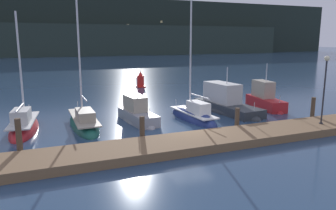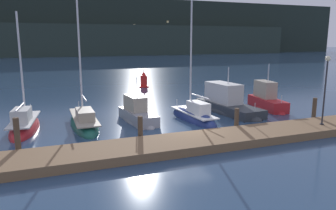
{
  "view_description": "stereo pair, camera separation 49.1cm",
  "coord_description": "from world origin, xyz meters",
  "px_view_note": "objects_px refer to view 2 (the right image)",
  "views": [
    {
      "loc": [
        -8.34,
        -16.98,
        5.59
      ],
      "look_at": [
        0.0,
        3.3,
        1.2
      ],
      "focal_mm": 35.0,
      "sensor_mm": 36.0,
      "label": 1
    },
    {
      "loc": [
        -7.89,
        -17.16,
        5.59
      ],
      "look_at": [
        0.0,
        3.3,
        1.2
      ],
      "focal_mm": 35.0,
      "sensor_mm": 36.0,
      "label": 2
    }
  ],
  "objects_px": {
    "sailboat_berth_1": "(25,128)",
    "motorboat_berth_3": "(138,117)",
    "motorboat_berth_6": "(267,103)",
    "dock_lamppost": "(326,80)",
    "sailboat_berth_4": "(194,118)",
    "channel_buoy": "(144,81)",
    "motorboat_berth_5": "(227,107)",
    "sailboat_berth_2": "(84,124)"
  },
  "relations": [
    {
      "from": "sailboat_berth_1",
      "to": "motorboat_berth_3",
      "type": "xyz_separation_m",
      "value": [
        7.24,
        -0.39,
        0.18
      ]
    },
    {
      "from": "motorboat_berth_6",
      "to": "dock_lamppost",
      "type": "distance_m",
      "value": 7.62
    },
    {
      "from": "sailboat_berth_1",
      "to": "sailboat_berth_4",
      "type": "xyz_separation_m",
      "value": [
        11.09,
        -1.35,
        -0.01
      ]
    },
    {
      "from": "motorboat_berth_3",
      "to": "channel_buoy",
      "type": "bearing_deg",
      "value": 71.58
    },
    {
      "from": "sailboat_berth_1",
      "to": "dock_lamppost",
      "type": "relative_size",
      "value": 1.92
    },
    {
      "from": "sailboat_berth_1",
      "to": "motorboat_berth_5",
      "type": "relative_size",
      "value": 1.08
    },
    {
      "from": "motorboat_berth_3",
      "to": "dock_lamppost",
      "type": "height_order",
      "value": "dock_lamppost"
    },
    {
      "from": "sailboat_berth_4",
      "to": "channel_buoy",
      "type": "distance_m",
      "value": 16.97
    },
    {
      "from": "sailboat_berth_2",
      "to": "motorboat_berth_5",
      "type": "bearing_deg",
      "value": 1.3
    },
    {
      "from": "sailboat_berth_1",
      "to": "motorboat_berth_5",
      "type": "distance_m",
      "value": 14.72
    },
    {
      "from": "sailboat_berth_2",
      "to": "sailboat_berth_4",
      "type": "relative_size",
      "value": 0.98
    },
    {
      "from": "sailboat_berth_1",
      "to": "dock_lamppost",
      "type": "height_order",
      "value": "sailboat_berth_1"
    },
    {
      "from": "motorboat_berth_3",
      "to": "motorboat_berth_5",
      "type": "xyz_separation_m",
      "value": [
        7.47,
        0.49,
        0.03
      ]
    },
    {
      "from": "sailboat_berth_4",
      "to": "dock_lamppost",
      "type": "height_order",
      "value": "sailboat_berth_4"
    },
    {
      "from": "sailboat_berth_4",
      "to": "motorboat_berth_6",
      "type": "height_order",
      "value": "sailboat_berth_4"
    },
    {
      "from": "sailboat_berth_1",
      "to": "motorboat_berth_5",
      "type": "xyz_separation_m",
      "value": [
        14.71,
        0.1,
        0.21
      ]
    },
    {
      "from": "dock_lamppost",
      "to": "motorboat_berth_5",
      "type": "bearing_deg",
      "value": 108.98
    },
    {
      "from": "motorboat_berth_3",
      "to": "motorboat_berth_6",
      "type": "bearing_deg",
      "value": 2.07
    },
    {
      "from": "sailboat_berth_2",
      "to": "motorboat_berth_5",
      "type": "relative_size",
      "value": 1.2
    },
    {
      "from": "sailboat_berth_2",
      "to": "motorboat_berth_6",
      "type": "bearing_deg",
      "value": 0.63
    },
    {
      "from": "motorboat_berth_6",
      "to": "channel_buoy",
      "type": "height_order",
      "value": "motorboat_berth_6"
    },
    {
      "from": "motorboat_berth_6",
      "to": "channel_buoy",
      "type": "xyz_separation_m",
      "value": [
        -5.86,
        15.53,
        0.3
      ]
    },
    {
      "from": "motorboat_berth_3",
      "to": "motorboat_berth_5",
      "type": "distance_m",
      "value": 7.49
    },
    {
      "from": "sailboat_berth_4",
      "to": "motorboat_berth_3",
      "type": "bearing_deg",
      "value": 166.06
    },
    {
      "from": "motorboat_berth_3",
      "to": "sailboat_berth_4",
      "type": "distance_m",
      "value": 3.97
    },
    {
      "from": "motorboat_berth_5",
      "to": "motorboat_berth_6",
      "type": "height_order",
      "value": "motorboat_berth_6"
    },
    {
      "from": "channel_buoy",
      "to": "motorboat_berth_5",
      "type": "bearing_deg",
      "value": -82.01
    },
    {
      "from": "sailboat_berth_4",
      "to": "channel_buoy",
      "type": "height_order",
      "value": "sailboat_berth_4"
    },
    {
      "from": "motorboat_berth_3",
      "to": "motorboat_berth_6",
      "type": "xyz_separation_m",
      "value": [
        11.16,
        0.4,
        0.13
      ]
    },
    {
      "from": "motorboat_berth_3",
      "to": "sailboat_berth_4",
      "type": "bearing_deg",
      "value": -13.94
    },
    {
      "from": "motorboat_berth_5",
      "to": "dock_lamppost",
      "type": "relative_size",
      "value": 1.77
    },
    {
      "from": "sailboat_berth_2",
      "to": "motorboat_berth_3",
      "type": "height_order",
      "value": "sailboat_berth_2"
    },
    {
      "from": "sailboat_berth_2",
      "to": "sailboat_berth_4",
      "type": "xyz_separation_m",
      "value": [
        7.46,
        -1.2,
        0.01
      ]
    },
    {
      "from": "motorboat_berth_5",
      "to": "channel_buoy",
      "type": "bearing_deg",
      "value": 97.99
    },
    {
      "from": "motorboat_berth_3",
      "to": "channel_buoy",
      "type": "xyz_separation_m",
      "value": [
        5.31,
        15.94,
        0.44
      ]
    },
    {
      "from": "motorboat_berth_6",
      "to": "dock_lamppost",
      "type": "bearing_deg",
      "value": -100.21
    },
    {
      "from": "motorboat_berth_5",
      "to": "sailboat_berth_2",
      "type": "bearing_deg",
      "value": -178.7
    },
    {
      "from": "sailboat_berth_2",
      "to": "dock_lamppost",
      "type": "xyz_separation_m",
      "value": [
        13.51,
        -6.82,
        3.12
      ]
    },
    {
      "from": "sailboat_berth_4",
      "to": "sailboat_berth_2",
      "type": "bearing_deg",
      "value": 170.88
    },
    {
      "from": "sailboat_berth_2",
      "to": "sailboat_berth_4",
      "type": "distance_m",
      "value": 7.56
    },
    {
      "from": "motorboat_berth_6",
      "to": "dock_lamppost",
      "type": "relative_size",
      "value": 1.22
    },
    {
      "from": "sailboat_berth_2",
      "to": "motorboat_berth_3",
      "type": "xyz_separation_m",
      "value": [
        3.61,
        -0.24,
        0.2
      ]
    }
  ]
}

